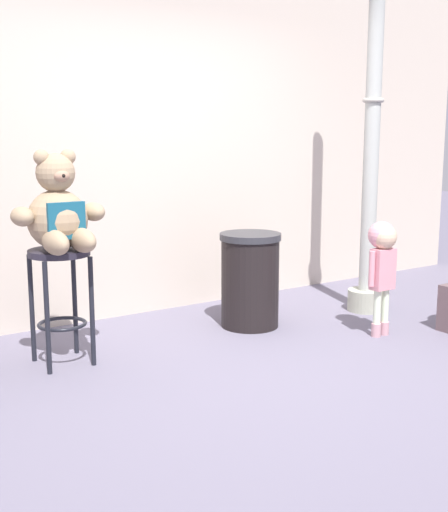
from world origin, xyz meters
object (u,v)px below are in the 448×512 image
at_px(trash_bin, 250,280).
at_px(child_walking, 383,253).
at_px(lamppost, 371,167).
at_px(teddy_bear, 59,214).
at_px(bar_stool_with_teddy, 60,282).

bearing_deg(trash_bin, child_walking, -48.32).
bearing_deg(lamppost, teddy_bear, 177.28).
distance_m(child_walking, trash_bin, 1.02).
bearing_deg(lamppost, bar_stool_with_teddy, 176.62).
height_order(child_walking, trash_bin, child_walking).
bearing_deg(child_walking, lamppost, 46.80).
height_order(bar_stool_with_teddy, trash_bin, bar_stool_with_teddy).
bearing_deg(teddy_bear, lamppost, -2.72).
relative_size(bar_stool_with_teddy, teddy_bear, 1.20).
relative_size(child_walking, trash_bin, 1.17).
bearing_deg(trash_bin, bar_stool_with_teddy, -179.39).
height_order(teddy_bear, child_walking, teddy_bear).
bearing_deg(bar_stool_with_teddy, trash_bin, 0.61).
bearing_deg(bar_stool_with_teddy, child_walking, -18.34).
distance_m(bar_stool_with_teddy, child_walking, 2.30).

